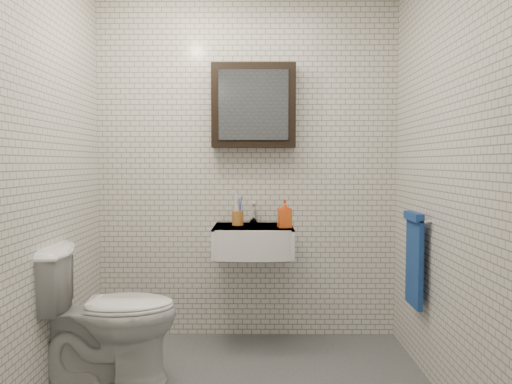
% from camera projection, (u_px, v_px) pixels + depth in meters
% --- Properties ---
extents(room_shell, '(2.22, 2.02, 2.51)m').
position_uv_depth(room_shell, '(242.00, 130.00, 2.67)').
color(room_shell, silver).
rests_on(room_shell, ground).
extents(washbasin, '(0.55, 0.50, 0.20)m').
position_uv_depth(washbasin, '(253.00, 240.00, 3.44)').
color(washbasin, white).
rests_on(washbasin, room_shell).
extents(faucet, '(0.06, 0.20, 0.15)m').
position_uv_depth(faucet, '(254.00, 214.00, 3.63)').
color(faucet, silver).
rests_on(faucet, washbasin).
extents(mirror_cabinet, '(0.60, 0.15, 0.60)m').
position_uv_depth(mirror_cabinet, '(254.00, 106.00, 3.58)').
color(mirror_cabinet, black).
rests_on(mirror_cabinet, room_shell).
extents(towel_rail, '(0.09, 0.30, 0.58)m').
position_uv_depth(towel_rail, '(414.00, 255.00, 3.05)').
color(towel_rail, silver).
rests_on(towel_rail, room_shell).
extents(toothbrush_cup, '(0.09, 0.09, 0.22)m').
position_uv_depth(toothbrush_cup, '(238.00, 217.00, 3.53)').
color(toothbrush_cup, '#AB692A').
rests_on(toothbrush_cup, washbasin).
extents(soap_bottle, '(0.10, 0.10, 0.19)m').
position_uv_depth(soap_bottle, '(285.00, 213.00, 3.40)').
color(soap_bottle, orange).
rests_on(soap_bottle, washbasin).
extents(toilet, '(0.86, 0.56, 0.82)m').
position_uv_depth(toilet, '(107.00, 314.00, 2.91)').
color(toilet, white).
rests_on(toilet, ground).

